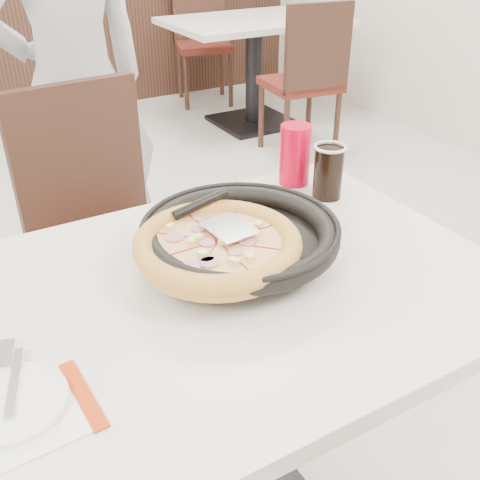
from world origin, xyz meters
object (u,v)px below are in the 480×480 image
side_plate (13,404)px  chair_far (113,248)px  main_table (208,424)px  pizza_pan (240,243)px  bg_chair_right_far (204,43)px  cola_glass (328,173)px  diner_person (75,88)px  bg_table_right (254,73)px  bg_chair_right_near (300,80)px  pizza (218,251)px  red_cup (295,155)px

side_plate → chair_far: bearing=64.0°
main_table → pizza_pan: (0.12, 0.05, 0.42)m
main_table → bg_chair_right_far: bg_chair_right_far is taller
cola_glass → diner_person: 1.06m
pizza_pan → side_plate: bearing=-159.4°
bg_table_right → bg_chair_right_near: bg_chair_right_near is taller
diner_person → pizza_pan: bearing=78.0°
pizza_pan → bg_table_right: (1.65, 2.65, -0.42)m
pizza → chair_far: bearing=92.0°
side_plate → bg_chair_right_near: size_ratio=0.17×
side_plate → bg_table_right: side_plate is taller
chair_far → side_plate: bearing=58.1°
cola_glass → pizza: bearing=-156.1°
bg_chair_right_near → pizza_pan: bearing=-121.7°
cola_glass → bg_chair_right_near: 2.26m
diner_person → bg_chair_right_near: diner_person is taller
cola_glass → diner_person: bearing=109.7°
side_plate → pizza: bearing=20.2°
side_plate → diner_person: diner_person is taller
pizza_pan → diner_person: (-0.01, 1.15, 0.05)m
pizza_pan → bg_chair_right_near: bg_chair_right_near is taller
pizza → cola_glass: 0.45m
main_table → diner_person: (0.11, 1.20, 0.47)m
pizza → bg_table_right: size_ratio=0.26×
main_table → pizza: 0.44m
cola_glass → bg_chair_right_far: 3.43m
side_plate → diner_person: (0.48, 1.33, 0.08)m
pizza_pan → bg_chair_right_near: size_ratio=0.39×
pizza → main_table: bearing=-152.0°
side_plate → bg_chair_right_far: size_ratio=0.17×
diner_person → bg_chair_right_near: 1.86m
pizza → diner_person: diner_person is taller
pizza_pan → diner_person: 1.15m
bg_table_right → bg_chair_right_near: (-0.05, -0.64, 0.10)m
main_table → diner_person: bearing=85.0°
pizza → side_plate: pizza is taller
pizza_pan → bg_chair_right_far: 3.70m
red_cup → bg_table_right: 2.76m
pizza_pan → bg_chair_right_near: (1.60, 2.00, -0.32)m
main_table → pizza: bearing=28.0°
main_table → pizza_pan: pizza_pan is taller
chair_far → pizza_pan: (0.09, -0.64, 0.32)m
bg_table_right → cola_glass: bearing=-117.6°
side_plate → red_cup: 0.94m
red_cup → bg_chair_right_near: size_ratio=0.17×
bg_chair_right_near → main_table: bearing=-122.9°
bg_table_right → chair_far: bearing=-130.9°
bg_chair_right_near → bg_chair_right_far: same height
main_table → diner_person: 1.30m
diner_person → bg_table_right: (1.66, 1.50, -0.47)m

